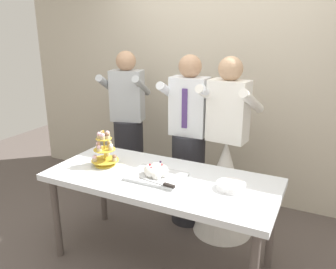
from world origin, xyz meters
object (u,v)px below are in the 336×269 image
at_px(person_groom, 188,151).
at_px(person_guest, 129,135).
at_px(cupcake_stand, 105,150).
at_px(plate_stack, 231,186).
at_px(person_bride, 225,175).
at_px(dessert_table, 161,185).
at_px(main_cake_tray, 156,173).

distance_m(person_groom, person_guest, 0.82).
xyz_separation_m(cupcake_stand, plate_stack, (1.08, 0.03, -0.11)).
bearing_deg(plate_stack, person_bride, 109.97).
relative_size(person_groom, person_bride, 1.00).
relative_size(cupcake_stand, person_bride, 0.18).
bearing_deg(person_groom, person_bride, -3.45).
relative_size(dessert_table, person_bride, 1.08).
bearing_deg(cupcake_stand, person_guest, 110.57).
distance_m(dessert_table, plate_stack, 0.56).
height_order(cupcake_stand, main_cake_tray, cupcake_stand).
distance_m(person_bride, person_guest, 1.20).
xyz_separation_m(main_cake_tray, person_groom, (-0.03, 0.73, -0.07)).
distance_m(cupcake_stand, person_bride, 1.12).
bearing_deg(dessert_table, person_bride, 64.00).
height_order(plate_stack, person_guest, person_guest).
bearing_deg(dessert_table, plate_stack, 3.90).
bearing_deg(main_cake_tray, dessert_table, 61.94).
height_order(cupcake_stand, person_groom, person_groom).
bearing_deg(person_groom, dessert_table, -85.54).
bearing_deg(main_cake_tray, person_bride, 63.88).
distance_m(dessert_table, person_bride, 0.75).
bearing_deg(person_bride, cupcake_stand, -142.17).
bearing_deg(cupcake_stand, main_cake_tray, -4.80).
relative_size(plate_stack, person_bride, 0.13).
xyz_separation_m(plate_stack, person_guest, (-1.40, 0.83, -0.05)).
bearing_deg(person_bride, main_cake_tray, -116.12).
distance_m(main_cake_tray, person_guest, 1.23).
bearing_deg(person_guest, plate_stack, -30.66).
bearing_deg(plate_stack, person_guest, 149.34).
relative_size(dessert_table, plate_stack, 8.41).
height_order(dessert_table, cupcake_stand, cupcake_stand).
relative_size(plate_stack, person_guest, 0.13).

